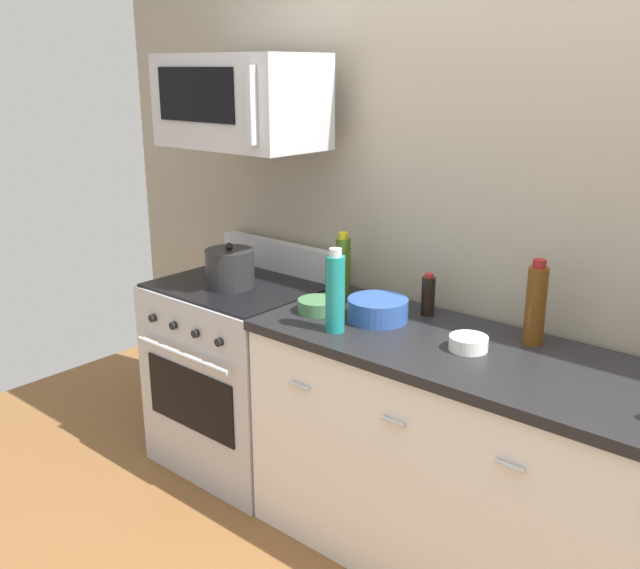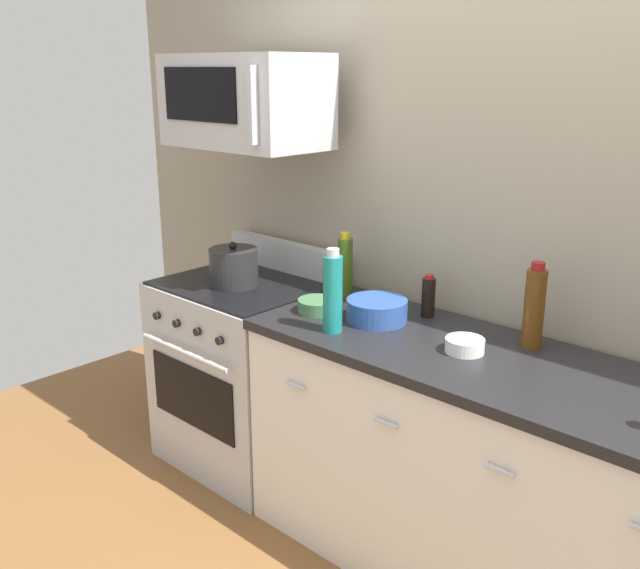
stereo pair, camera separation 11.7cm
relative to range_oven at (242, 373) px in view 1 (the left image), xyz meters
The scene contains 12 objects.
back_wall 1.64m from the range_oven, 17.05° to the left, with size 4.99×0.10×2.70m, color #9E937F.
counter_unit 1.33m from the range_oven, ahead, with size 1.90×0.66×0.92m.
range_oven is the anchor object (origin of this frame).
microwave 1.28m from the range_oven, 89.71° to the left, with size 0.74×0.44×0.40m.
bottle_soy_sauce_dark 1.07m from the range_oven, 13.21° to the left, with size 0.06×0.06×0.18m.
bottle_sparkling_teal 0.97m from the range_oven, 13.87° to the right, with size 0.07×0.07×0.33m.
bottle_olive_oil 0.78m from the range_oven, 19.14° to the left, with size 0.07×0.07×0.29m.
bottle_wine_amber 1.50m from the range_oven, ahead, with size 0.07×0.07×0.32m.
bowl_green_glaze 0.72m from the range_oven, ahead, with size 0.17×0.17×0.05m.
bowl_blue_mixing 0.93m from the range_oven, ahead, with size 0.24×0.24×0.09m.
bowl_white_ceramic 1.30m from the range_oven, ahead, with size 0.14×0.14×0.05m.
stockpot 0.54m from the range_oven, 90.00° to the right, with size 0.22×0.22×0.21m.
Camera 1 is at (1.01, -2.14, 1.89)m, focal length 39.54 mm.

